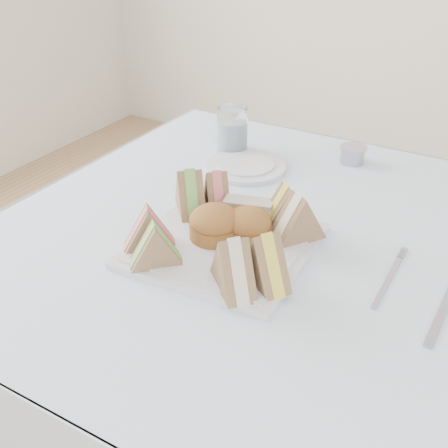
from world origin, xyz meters
The scene contains 19 objects.
table centered at (0.00, 0.00, 0.37)m, with size 0.90×0.90×0.74m, color brown.
tablecloth centered at (0.00, 0.00, 0.74)m, with size 1.02×1.02×0.01m, color white.
serving_plate centered at (-0.06, -0.09, 0.75)m, with size 0.30×0.30×0.01m, color silver.
sandwich_fl_a centered at (-0.16, -0.16, 0.80)m, with size 0.09×0.04×0.08m, color #987755, non-canonical shape.
sandwich_fl_b centered at (-0.12, -0.20, 0.80)m, with size 0.09×0.04×0.08m, color #987755, non-canonical shape.
sandwich_fr_a centered at (0.05, -0.15, 0.80)m, with size 0.10×0.05×0.09m, color #987755, non-canonical shape.
sandwich_fr_b centered at (0.02, -0.19, 0.80)m, with size 0.10×0.05×0.09m, color #987755, non-canonical shape.
sandwich_bl_a centered at (-0.17, -0.02, 0.80)m, with size 0.10×0.05×0.09m, color #987755, non-canonical shape.
sandwich_bl_b centered at (-0.14, 0.02, 0.80)m, with size 0.09×0.04×0.08m, color #987755, non-canonical shape.
sandwich_br_a centered at (0.05, -0.01, 0.80)m, with size 0.10×0.05×0.09m, color #987755, non-canonical shape.
sandwich_br_b centered at (0.01, 0.02, 0.80)m, with size 0.09×0.04×0.08m, color #987755, non-canonical shape.
scone_left centered at (-0.08, -0.08, 0.79)m, with size 0.09×0.09×0.06m, color brown.
scone_right centered at (-0.03, -0.05, 0.79)m, with size 0.08×0.08×0.06m, color brown.
pastry_slice centered at (-0.06, 0.00, 0.78)m, with size 0.09×0.04×0.04m, color #C0B88F.
side_plate centered at (-0.18, 0.22, 0.75)m, with size 0.18×0.18×0.01m, color silver.
water_glass centered at (-0.26, 0.30, 0.80)m, with size 0.07×0.07×0.11m, color white.
tea_strainer centered at (0.02, 0.38, 0.76)m, with size 0.06×0.06×0.03m, color #9D9BB3.
knife centered at (0.32, -0.08, 0.75)m, with size 0.01×0.17×0.00m, color #9D9BB3.
fork centered at (0.22, -0.04, 0.75)m, with size 0.01×0.16×0.00m, color #9D9BB3.
Camera 1 is at (0.36, -0.81, 1.29)m, focal length 45.00 mm.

